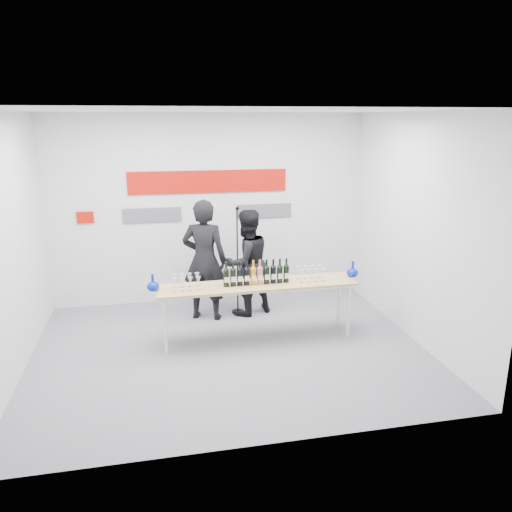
% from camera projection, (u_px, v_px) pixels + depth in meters
% --- Properties ---
extents(ground, '(5.00, 5.00, 0.00)m').
position_uv_depth(ground, '(230.00, 350.00, 6.49)').
color(ground, slate).
rests_on(ground, ground).
extents(back_wall, '(5.00, 0.04, 3.00)m').
position_uv_depth(back_wall, '(209.00, 209.00, 7.98)').
color(back_wall, silver).
rests_on(back_wall, ground).
extents(signage, '(3.38, 0.02, 0.79)m').
position_uv_depth(signage, '(205.00, 191.00, 7.86)').
color(signage, '#B41007').
rests_on(signage, back_wall).
extents(tasting_table, '(2.65, 0.56, 0.79)m').
position_uv_depth(tasting_table, '(258.00, 288.00, 6.62)').
color(tasting_table, tan).
rests_on(tasting_table, ground).
extents(wine_bottles, '(0.89, 0.08, 0.33)m').
position_uv_depth(wine_bottles, '(257.00, 272.00, 6.55)').
color(wine_bottles, black).
rests_on(wine_bottles, tasting_table).
extents(decanter_left, '(0.16, 0.16, 0.21)m').
position_uv_depth(decanter_left, '(153.00, 282.00, 6.33)').
color(decanter_left, '#081F97').
rests_on(decanter_left, tasting_table).
extents(decanter_right, '(0.16, 0.16, 0.21)m').
position_uv_depth(decanter_right, '(353.00, 269.00, 6.89)').
color(decanter_right, '#081F97').
rests_on(decanter_right, tasting_table).
extents(glasses_left, '(0.37, 0.23, 0.18)m').
position_uv_depth(glasses_left, '(186.00, 282.00, 6.38)').
color(glasses_left, silver).
rests_on(glasses_left, tasting_table).
extents(glasses_right, '(0.37, 0.23, 0.18)m').
position_uv_depth(glasses_right, '(311.00, 274.00, 6.73)').
color(glasses_right, silver).
rests_on(glasses_right, tasting_table).
extents(presenter_left, '(0.76, 0.63, 1.80)m').
position_uv_depth(presenter_left, '(204.00, 260.00, 7.31)').
color(presenter_left, black).
rests_on(presenter_left, ground).
extents(presenter_right, '(0.96, 0.87, 1.62)m').
position_uv_depth(presenter_right, '(246.00, 263.00, 7.51)').
color(presenter_right, black).
rests_on(presenter_right, ground).
extents(mic_stand, '(0.19, 0.19, 1.67)m').
position_uv_depth(mic_stand, '(238.00, 281.00, 7.62)').
color(mic_stand, black).
rests_on(mic_stand, ground).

